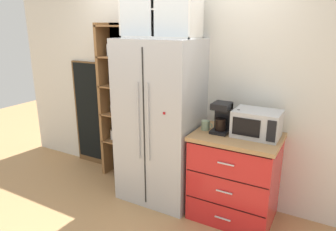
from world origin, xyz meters
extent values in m
plane|color=tan|center=(0.00, 0.00, 0.00)|extent=(10.72, 10.72, 0.00)
cube|color=silver|center=(0.00, 0.40, 1.27)|extent=(5.02, 0.10, 2.55)
cube|color=#B7BABF|center=(0.00, 0.03, 0.92)|extent=(0.86, 0.65, 1.83)
cube|color=black|center=(0.00, -0.30, 0.92)|extent=(0.01, 0.01, 1.69)
cylinder|color=#B7BABF|center=(-0.06, -0.31, 1.01)|extent=(0.02, 0.02, 0.83)
cylinder|color=#B7BABF|center=(0.06, -0.31, 1.01)|extent=(0.02, 0.02, 0.83)
cube|color=#A8161C|center=(0.24, -0.30, 1.14)|extent=(0.02, 0.01, 0.02)
cube|color=brown|center=(-0.72, 0.37, 0.99)|extent=(0.54, 0.04, 1.99)
cube|color=olive|center=(-0.95, 0.22, 0.99)|extent=(0.04, 0.26, 1.99)
cube|color=olive|center=(-0.49, 0.22, 0.99)|extent=(0.04, 0.26, 1.99)
cube|color=olive|center=(-0.72, 0.22, 0.48)|extent=(0.48, 0.26, 0.02)
cylinder|color=silver|center=(-0.85, 0.22, 0.55)|extent=(0.08, 0.08, 0.12)
cylinder|color=#E0C67F|center=(-0.85, 0.22, 0.53)|extent=(0.07, 0.07, 0.08)
cylinder|color=#B2B2B7|center=(-0.85, 0.22, 0.61)|extent=(0.08, 0.08, 0.01)
cylinder|color=silver|center=(-0.72, 0.22, 0.53)|extent=(0.08, 0.08, 0.09)
cylinder|color=#2D2D2D|center=(-0.72, 0.22, 0.52)|extent=(0.06, 0.06, 0.06)
cylinder|color=#B2B2B7|center=(-0.72, 0.22, 0.59)|extent=(0.07, 0.07, 0.01)
cylinder|color=silver|center=(-0.59, 0.23, 0.54)|extent=(0.07, 0.07, 0.11)
cylinder|color=white|center=(-0.59, 0.23, 0.52)|extent=(0.06, 0.06, 0.07)
cylinder|color=#B2B2B7|center=(-0.59, 0.23, 0.60)|extent=(0.06, 0.06, 0.01)
cube|color=olive|center=(-0.72, 0.22, 0.85)|extent=(0.48, 0.26, 0.02)
cylinder|color=silver|center=(-0.85, 0.24, 0.90)|extent=(0.06, 0.06, 0.09)
cylinder|color=#CCB78C|center=(-0.85, 0.24, 0.89)|extent=(0.06, 0.06, 0.06)
cylinder|color=#B2B2B7|center=(-0.85, 0.24, 0.95)|extent=(0.06, 0.06, 0.01)
cylinder|color=silver|center=(-0.71, 0.23, 0.91)|extent=(0.08, 0.08, 0.11)
cylinder|color=white|center=(-0.71, 0.23, 0.89)|extent=(0.06, 0.06, 0.07)
cylinder|color=#B2B2B7|center=(-0.71, 0.23, 0.97)|extent=(0.07, 0.07, 0.01)
cylinder|color=silver|center=(-0.58, 0.23, 0.91)|extent=(0.08, 0.08, 0.12)
cylinder|color=brown|center=(-0.58, 0.23, 0.90)|extent=(0.07, 0.07, 0.08)
cylinder|color=#B2B2B7|center=(-0.58, 0.23, 0.98)|extent=(0.08, 0.08, 0.01)
cube|color=olive|center=(-0.72, 0.22, 1.21)|extent=(0.48, 0.26, 0.02)
cylinder|color=silver|center=(-0.81, 0.20, 1.27)|extent=(0.06, 0.06, 0.09)
cylinder|color=beige|center=(-0.81, 0.20, 1.25)|extent=(0.06, 0.06, 0.06)
cylinder|color=#B2B2B7|center=(-0.81, 0.20, 1.32)|extent=(0.06, 0.06, 0.01)
cylinder|color=silver|center=(-0.63, 0.23, 1.29)|extent=(0.06, 0.06, 0.13)
cylinder|color=#B77A38|center=(-0.63, 0.23, 1.27)|extent=(0.05, 0.05, 0.09)
cylinder|color=#B2B2B7|center=(-0.63, 0.23, 1.36)|extent=(0.06, 0.06, 0.01)
cube|color=olive|center=(-0.72, 0.22, 1.58)|extent=(0.48, 0.26, 0.02)
cylinder|color=silver|center=(-0.83, 0.21, 1.66)|extent=(0.07, 0.07, 0.14)
cylinder|color=#382316|center=(-0.83, 0.21, 1.64)|extent=(0.06, 0.06, 0.09)
cylinder|color=#B2B2B7|center=(-0.83, 0.21, 1.73)|extent=(0.07, 0.07, 0.01)
cube|color=olive|center=(-0.72, 0.22, 1.95)|extent=(0.48, 0.26, 0.02)
cube|color=red|center=(0.88, 0.05, 0.44)|extent=(0.82, 0.61, 0.88)
cube|color=tan|center=(0.88, 0.05, 0.90)|extent=(0.85, 0.64, 0.04)
cube|color=black|center=(0.88, -0.26, 0.28)|extent=(0.80, 0.00, 0.01)
cube|color=silver|center=(0.88, -0.27, 0.15)|extent=(0.16, 0.01, 0.01)
cube|color=black|center=(0.88, -0.26, 0.57)|extent=(0.80, 0.00, 0.01)
cube|color=silver|center=(0.88, -0.27, 0.44)|extent=(0.16, 0.01, 0.01)
cube|color=black|center=(0.88, -0.26, 0.87)|extent=(0.80, 0.00, 0.01)
cube|color=silver|center=(0.88, -0.27, 0.73)|extent=(0.16, 0.01, 0.01)
cube|color=#B7BABF|center=(1.05, 0.10, 1.05)|extent=(0.44, 0.32, 0.26)
cube|color=black|center=(0.99, -0.07, 1.05)|extent=(0.26, 0.01, 0.17)
cube|color=black|center=(1.22, -0.07, 1.05)|extent=(0.08, 0.01, 0.20)
cube|color=black|center=(0.71, 0.03, 0.93)|extent=(0.17, 0.20, 0.03)
cube|color=black|center=(0.71, 0.10, 1.07)|extent=(0.17, 0.06, 0.30)
cube|color=black|center=(0.71, 0.03, 1.20)|extent=(0.17, 0.20, 0.06)
cylinder|color=black|center=(0.71, 0.02, 1.01)|extent=(0.11, 0.11, 0.12)
cylinder|color=#8CA37F|center=(0.54, 0.03, 0.97)|extent=(0.09, 0.09, 0.10)
torus|color=#8CA37F|center=(0.60, 0.03, 0.97)|extent=(0.05, 0.01, 0.05)
cylinder|color=navy|center=(0.88, 0.03, 1.01)|extent=(0.06, 0.06, 0.18)
cone|color=navy|center=(0.88, 0.03, 1.10)|extent=(0.06, 0.06, 0.04)
cylinder|color=navy|center=(0.88, 0.03, 1.13)|extent=(0.03, 0.03, 0.07)
cylinder|color=black|center=(0.88, 0.03, 1.17)|extent=(0.03, 0.03, 0.01)
cube|color=silver|center=(0.00, 0.20, 2.11)|extent=(0.83, 0.02, 0.56)
cube|color=silver|center=(0.00, 0.05, 1.84)|extent=(0.83, 0.32, 0.02)
cube|color=silver|center=(-0.40, 0.05, 2.11)|extent=(0.02, 0.32, 0.56)
cube|color=silver|center=(0.40, 0.05, 2.11)|extent=(0.02, 0.32, 0.56)
cube|color=silver|center=(0.00, 0.05, 2.11)|extent=(0.80, 0.30, 0.02)
cube|color=silver|center=(-0.21, -0.11, 2.11)|extent=(0.38, 0.01, 0.52)
cube|color=silver|center=(0.21, -0.11, 2.11)|extent=(0.38, 0.01, 0.52)
cylinder|color=silver|center=(-0.29, 0.05, 1.86)|extent=(0.05, 0.05, 0.00)
cylinder|color=silver|center=(-0.29, 0.05, 1.89)|extent=(0.01, 0.01, 0.07)
cone|color=silver|center=(-0.29, 0.05, 1.95)|extent=(0.06, 0.06, 0.05)
cylinder|color=silver|center=(0.00, 0.05, 1.86)|extent=(0.05, 0.05, 0.00)
cylinder|color=silver|center=(0.00, 0.05, 1.89)|extent=(0.01, 0.01, 0.07)
cone|color=silver|center=(0.00, 0.05, 1.95)|extent=(0.06, 0.06, 0.05)
cylinder|color=silver|center=(0.29, 0.05, 1.86)|extent=(0.05, 0.05, 0.00)
cylinder|color=silver|center=(0.29, 0.05, 1.89)|extent=(0.01, 0.01, 0.07)
cone|color=silver|center=(0.29, 0.05, 1.95)|extent=(0.06, 0.06, 0.05)
cylinder|color=white|center=(-0.25, 0.05, 2.15)|extent=(0.06, 0.06, 0.07)
cylinder|color=white|center=(0.25, 0.05, 2.15)|extent=(0.06, 0.06, 0.07)
cube|color=brown|center=(-1.31, 0.33, 0.74)|extent=(0.60, 0.04, 1.48)
cube|color=black|center=(-1.31, 0.31, 0.77)|extent=(0.54, 0.01, 1.38)
camera|label=1|loc=(1.69, -2.80, 1.98)|focal=33.02mm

